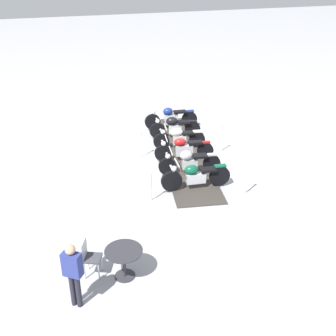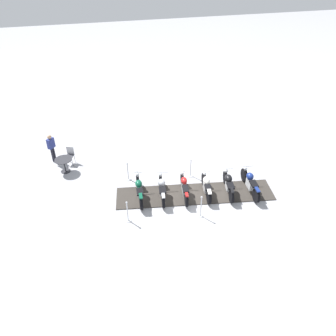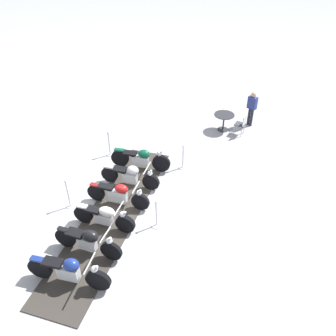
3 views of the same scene
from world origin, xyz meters
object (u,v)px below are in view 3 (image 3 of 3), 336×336
at_px(motorcycle_forest, 141,158).
at_px(motorcycle_cream, 105,216).
at_px(motorcycle_navy, 69,271).
at_px(motorcycle_black, 88,241).
at_px(motorcycle_chrome, 131,175).
at_px(cafe_table, 224,118).
at_px(cafe_chair_near_table, 242,123).
at_px(bystander_person, 252,106).
at_px(motorcycle_maroon, 119,194).
at_px(stanchion_left_mid, 69,197).
at_px(stanchion_left_rear, 110,147).
at_px(stanchion_right_rear, 183,161).
at_px(stanchion_right_mid, 156,218).

bearing_deg(motorcycle_forest, motorcycle_cream, -94.26).
distance_m(motorcycle_navy, motorcycle_cream, 2.12).
height_order(motorcycle_black, motorcycle_chrome, motorcycle_black).
height_order(motorcycle_cream, cafe_table, motorcycle_cream).
bearing_deg(motorcycle_navy, motorcycle_forest, 86.39).
relative_size(motorcycle_cream, motorcycle_forest, 0.88).
xyz_separation_m(motorcycle_black, cafe_table, (7.57, -3.76, 0.07)).
xyz_separation_m(cafe_chair_near_table, bystander_person, (0.89, -0.44, 0.42)).
height_order(motorcycle_maroon, stanchion_left_mid, stanchion_left_mid).
bearing_deg(motorcycle_navy, cafe_table, 71.28).
distance_m(motorcycle_black, cafe_table, 8.46).
height_order(motorcycle_navy, stanchion_left_mid, stanchion_left_mid).
bearing_deg(motorcycle_maroon, bystander_person, 62.30).
relative_size(motorcycle_maroon, cafe_chair_near_table, 2.30).
height_order(motorcycle_chrome, motorcycle_forest, motorcycle_forest).
height_order(motorcycle_black, motorcycle_maroon, motorcycle_black).
xyz_separation_m(motorcycle_chrome, stanchion_left_rear, (1.83, 1.26, -0.11)).
distance_m(motorcycle_chrome, stanchion_right_rear, 2.18).
height_order(motorcycle_cream, stanchion_left_rear, stanchion_left_rear).
xyz_separation_m(motorcycle_cream, stanchion_right_rear, (3.43, -2.08, -0.15)).
distance_m(motorcycle_navy, motorcycle_forest, 5.31).
relative_size(stanchion_right_mid, cafe_table, 1.14).
height_order(motorcycle_black, cafe_chair_near_table, motorcycle_black).
relative_size(motorcycle_black, cafe_table, 2.33).
bearing_deg(cafe_table, motorcycle_navy, 155.39).
bearing_deg(cafe_table, motorcycle_forest, 137.72).
bearing_deg(stanchion_right_mid, motorcycle_chrome, 33.36).
bearing_deg(cafe_chair_near_table, stanchion_right_mid, 87.43).
distance_m(motorcycle_black, stanchion_left_mid, 2.23).
xyz_separation_m(stanchion_left_rear, stanchion_right_mid, (-3.65, -2.46, -0.07)).
bearing_deg(stanchion_right_rear, stanchion_right_mid, 170.53).
bearing_deg(cafe_chair_near_table, motorcycle_navy, 83.19).
bearing_deg(stanchion_left_rear, motorcycle_maroon, -159.32).
height_order(motorcycle_maroon, motorcycle_forest, motorcycle_forest).
height_order(motorcycle_maroon, stanchion_right_mid, stanchion_right_mid).
xyz_separation_m(motorcycle_navy, motorcycle_maroon, (3.14, -0.53, -0.03)).
distance_m(motorcycle_maroon, stanchion_right_mid, 1.58).
xyz_separation_m(motorcycle_chrome, stanchion_right_rear, (1.33, -1.72, -0.16)).
relative_size(stanchion_right_mid, cafe_chair_near_table, 1.08).
relative_size(motorcycle_navy, motorcycle_maroon, 1.06).
xyz_separation_m(stanchion_right_mid, cafe_table, (6.24, -2.04, 0.28)).
bearing_deg(cafe_chair_near_table, stanchion_right_rear, 73.38).
height_order(motorcycle_forest, cafe_chair_near_table, motorcycle_forest).
distance_m(motorcycle_cream, motorcycle_forest, 3.19).
distance_m(motorcycle_black, motorcycle_forest, 4.25).
height_order(motorcycle_black, stanchion_right_mid, stanchion_right_mid).
distance_m(motorcycle_forest, stanchion_left_mid, 3.07).
bearing_deg(bystander_person, stanchion_left_rear, -24.23).
xyz_separation_m(stanchion_left_rear, bystander_person, (3.17, -5.70, 0.60)).
bearing_deg(motorcycle_black, motorcycle_cream, 92.72).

